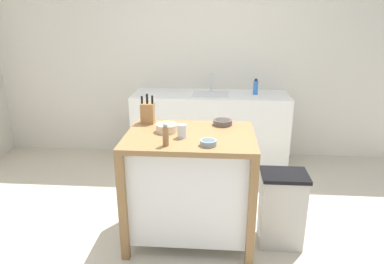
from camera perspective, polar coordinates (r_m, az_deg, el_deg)
name	(u,v)px	position (r m, az deg, el deg)	size (l,w,h in m)	color
ground_plane	(197,241)	(3.08, 0.79, -17.33)	(6.53, 6.53, 0.00)	#BCB29E
wall_back	(207,55)	(4.53, 2.49, 12.34)	(5.53, 0.10, 2.60)	beige
kitchen_island	(190,181)	(2.89, -0.30, -7.98)	(1.01, 0.74, 0.92)	olive
knife_block	(148,113)	(3.01, -7.21, 3.12)	(0.11, 0.09, 0.25)	#9E7042
bowl_ceramic_small	(223,122)	(2.96, 5.00, 1.61)	(0.16, 0.16, 0.05)	#564C47
bowl_stoneware_deep	(167,128)	(2.79, -4.12, 0.71)	(0.17, 0.17, 0.06)	beige
bowl_ceramic_wide	(208,143)	(2.50, 2.67, -1.72)	(0.12, 0.12, 0.04)	gray
drinking_cup	(182,131)	(2.64, -1.63, 0.15)	(0.07, 0.07, 0.10)	silver
pepper_grinder	(166,135)	(2.48, -4.30, -0.52)	(0.04, 0.04, 0.17)	olive
trash_bin	(282,209)	(2.98, 14.34, -11.95)	(0.36, 0.28, 0.63)	#B7B2A8
sink_counter	(210,128)	(4.37, 2.94, 0.59)	(1.87, 0.60, 0.88)	silver
sink_faucet	(211,83)	(4.37, 3.11, 8.02)	(0.02, 0.02, 0.22)	#B7BCC1
bottle_spray_cleaner	(256,87)	(4.26, 10.28, 7.14)	(0.06, 0.06, 0.19)	blue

